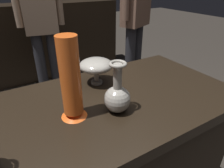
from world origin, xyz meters
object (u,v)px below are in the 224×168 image
object	(u,v)px
vase_centerpiece	(118,96)
vase_left_accent	(96,66)
vase_right_accent	(71,82)
visitor_near_right	(136,9)
visitor_center_back	(41,19)

from	to	relation	value
vase_centerpiece	vase_left_accent	bearing A→B (deg)	82.26
vase_right_accent	visitor_near_right	xyz separation A→B (m)	(1.12, 1.12, 0.04)
vase_left_accent	visitor_center_back	world-z (taller)	visitor_center_back
vase_left_accent	visitor_near_right	xyz separation A→B (m)	(0.93, 0.92, 0.10)
vase_right_accent	visitor_near_right	world-z (taller)	visitor_near_right
vase_centerpiece	visitor_center_back	world-z (taller)	visitor_center_back
visitor_center_back	vase_centerpiece	bearing A→B (deg)	97.66
vase_left_accent	visitor_near_right	world-z (taller)	visitor_near_right
vase_right_accent	visitor_center_back	xyz separation A→B (m)	(0.26, 1.56, -0.05)
visitor_near_right	vase_left_accent	bearing A→B (deg)	21.18
visitor_near_right	visitor_center_back	bearing A→B (deg)	-50.66
vase_left_accent	vase_right_accent	distance (m)	0.29
vase_left_accent	vase_right_accent	xyz separation A→B (m)	(-0.20, -0.20, 0.05)
vase_right_accent	visitor_near_right	bearing A→B (deg)	44.80
vase_left_accent	visitor_near_right	distance (m)	1.31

